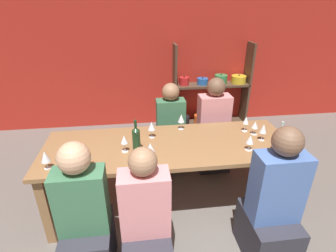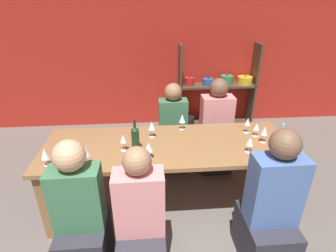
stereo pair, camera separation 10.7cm
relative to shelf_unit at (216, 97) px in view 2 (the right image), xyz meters
name	(u,v)px [view 2 (the right image)]	position (x,y,z in m)	size (l,w,h in m)	color
wall_back_red	(148,47)	(-1.15, 0.20, 0.83)	(8.80, 0.06, 2.70)	red
shelf_unit	(216,97)	(0.00, 0.00, 0.00)	(1.31, 0.30, 1.42)	#4C3828
dining_table	(169,152)	(-0.99, -1.99, 0.15)	(2.46, 0.86, 0.76)	olive
wine_bottle_green	(135,138)	(-1.31, -2.09, 0.37)	(0.07, 0.07, 0.32)	#19381E
wine_bottle_dark	(279,144)	(-0.03, -2.30, 0.38)	(0.07, 0.07, 0.33)	#B2C6C1
wine_glass_empty_a	(182,119)	(-0.82, -1.67, 0.37)	(0.07, 0.07, 0.18)	white
wine_glass_red_a	(250,142)	(-0.25, -2.20, 0.35)	(0.07, 0.07, 0.15)	white
wine_glass_empty_b	(296,146)	(0.12, -2.31, 0.35)	(0.07, 0.07, 0.15)	white
wine_glass_red_b	(86,152)	(-1.72, -2.29, 0.37)	(0.07, 0.07, 0.18)	white
wine_glass_red_c	(265,131)	(-0.05, -2.03, 0.37)	(0.07, 0.07, 0.18)	white
wine_glass_white_a	(123,139)	(-1.42, -2.08, 0.37)	(0.07, 0.07, 0.17)	white
wine_glass_red_d	(248,122)	(-0.14, -1.81, 0.37)	(0.06, 0.06, 0.17)	white
wine_glass_red_e	(45,154)	(-2.07, -2.27, 0.36)	(0.08, 0.08, 0.17)	white
wine_glass_empty_c	(152,126)	(-1.15, -1.83, 0.37)	(0.08, 0.08, 0.17)	white
wine_glass_red_f	(257,127)	(-0.07, -1.89, 0.35)	(0.07, 0.07, 0.15)	white
wine_glass_red_g	(148,147)	(-1.19, -2.23, 0.35)	(0.08, 0.08, 0.16)	white
cell_phone	(280,143)	(0.12, -2.06, 0.25)	(0.17, 0.13, 0.01)	#1E2338
person_near_a	(83,227)	(-1.72, -2.71, -0.05)	(0.36, 0.45, 1.23)	#2D2D38
person_far_a	(173,137)	(-0.87, -1.23, -0.09)	(0.36, 0.44, 1.15)	#2D2D38
person_near_b	(269,216)	(-0.23, -2.71, -0.05)	(0.39, 0.49, 1.25)	#2D2D38
person_far_b	(215,136)	(-0.32, -1.28, -0.07)	(0.39, 0.49, 1.21)	#2D2D38
person_near_c	(141,230)	(-1.27, -2.74, -0.08)	(0.36, 0.46, 1.17)	#2D2D38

